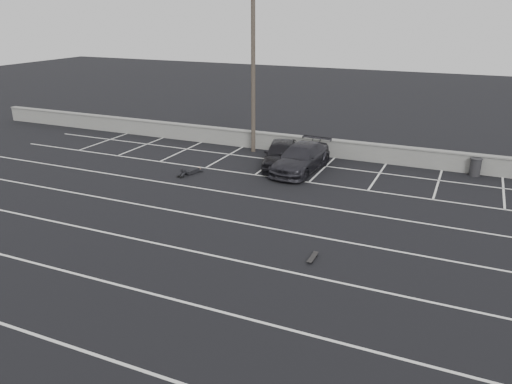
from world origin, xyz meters
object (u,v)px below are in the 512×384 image
at_px(car_right, 301,158).
at_px(skateboard, 312,258).
at_px(utility_pole, 253,72).
at_px(person, 193,169).
at_px(car_left, 281,154).
at_px(trash_bin, 475,167).

relative_size(car_right, skateboard, 6.89).
xyz_separation_m(utility_pole, person, (-1.19, -5.20, -4.61)).
xyz_separation_m(car_right, skateboard, (3.74, -9.49, -0.65)).
bearing_deg(skateboard, person, 142.05).
bearing_deg(utility_pole, car_left, -40.08).
bearing_deg(car_right, trash_bin, 22.82).
distance_m(trash_bin, skateboard, 13.38).
distance_m(car_left, utility_pole, 5.41).
bearing_deg(skateboard, car_left, 116.62).
bearing_deg(person, car_left, 48.72).
bearing_deg(utility_pole, car_right, -32.86).
height_order(car_right, trash_bin, car_right).
bearing_deg(person, utility_pole, 89.26).
distance_m(car_right, person, 5.81).
height_order(car_right, utility_pole, utility_pole).
bearing_deg(car_right, car_left, 172.23).
bearing_deg(skateboard, utility_pole, 122.21).
relative_size(trash_bin, person, 0.42).
bearing_deg(person, car_right, 39.47).
xyz_separation_m(utility_pole, trash_bin, (12.60, 0.40, -4.34)).
xyz_separation_m(car_right, trash_bin, (8.65, 2.95, -0.24)).
height_order(utility_pole, person, utility_pole).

